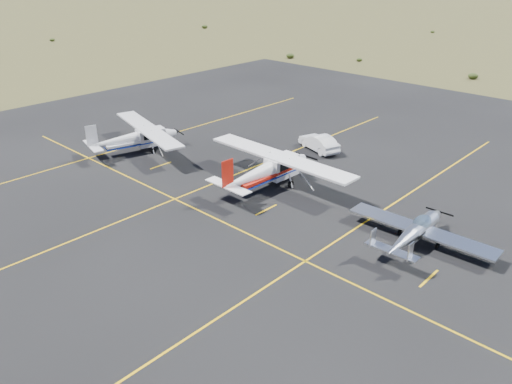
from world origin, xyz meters
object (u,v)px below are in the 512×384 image
aircraft_plain (135,137)px  sedan (319,142)px  aircraft_cessna (268,169)px  aircraft_low_wing (416,231)px

aircraft_plain → sedan: aircraft_plain is taller
aircraft_cessna → sedan: aircraft_cessna is taller
aircraft_low_wing → aircraft_plain: aircraft_plain is taller
aircraft_cessna → aircraft_plain: size_ratio=1.09×
aircraft_plain → aircraft_low_wing: bearing=-70.5°
aircraft_plain → sedan: 15.12m
aircraft_low_wing → sedan: bearing=55.0°
aircraft_cessna → sedan: size_ratio=2.96×
aircraft_low_wing → sedan: 15.61m
aircraft_low_wing → sedan: size_ratio=2.07×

